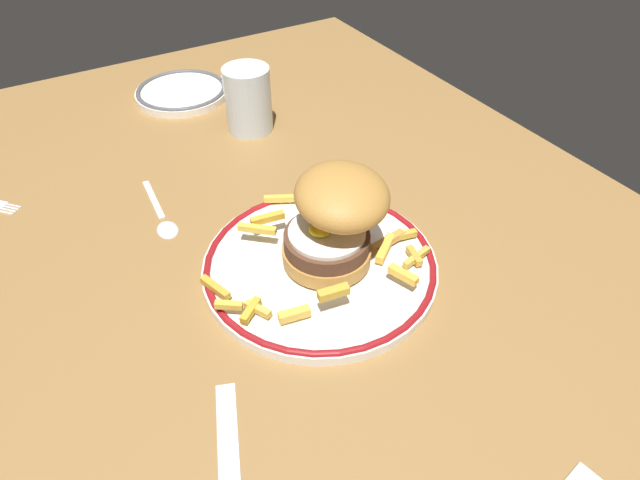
{
  "coord_description": "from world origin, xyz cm",
  "views": [
    {
      "loc": [
        40.99,
        -21.26,
        44.25
      ],
      "look_at": [
        2.64,
        1.57,
        4.6
      ],
      "focal_mm": 30.65,
      "sensor_mm": 36.0,
      "label": 1
    }
  ],
  "objects_px": {
    "water_glass": "(249,104)",
    "burger": "(335,219)",
    "spoon": "(164,221)",
    "side_plate": "(182,92)",
    "dinner_plate": "(320,265)"
  },
  "relations": [
    {
      "from": "side_plate",
      "to": "spoon",
      "type": "bearing_deg",
      "value": -23.82
    },
    {
      "from": "burger",
      "to": "side_plate",
      "type": "relative_size",
      "value": 0.77
    },
    {
      "from": "water_glass",
      "to": "spoon",
      "type": "height_order",
      "value": "water_glass"
    },
    {
      "from": "burger",
      "to": "side_plate",
      "type": "height_order",
      "value": "burger"
    },
    {
      "from": "burger",
      "to": "spoon",
      "type": "xyz_separation_m",
      "value": [
        -0.17,
        -0.14,
        -0.07
      ]
    },
    {
      "from": "burger",
      "to": "side_plate",
      "type": "bearing_deg",
      "value": -179.55
    },
    {
      "from": "water_glass",
      "to": "side_plate",
      "type": "xyz_separation_m",
      "value": [
        -0.16,
        -0.06,
        -0.03
      ]
    },
    {
      "from": "dinner_plate",
      "to": "side_plate",
      "type": "distance_m",
      "value": 0.49
    },
    {
      "from": "spoon",
      "to": "side_plate",
      "type": "bearing_deg",
      "value": 156.18
    },
    {
      "from": "side_plate",
      "to": "spoon",
      "type": "xyz_separation_m",
      "value": [
        0.32,
        -0.14,
        -0.0
      ]
    },
    {
      "from": "water_glass",
      "to": "burger",
      "type": "bearing_deg",
      "value": -8.75
    },
    {
      "from": "dinner_plate",
      "to": "spoon",
      "type": "distance_m",
      "value": 0.21
    },
    {
      "from": "burger",
      "to": "spoon",
      "type": "distance_m",
      "value": 0.24
    },
    {
      "from": "dinner_plate",
      "to": "water_glass",
      "type": "bearing_deg",
      "value": 168.23
    },
    {
      "from": "water_glass",
      "to": "spoon",
      "type": "distance_m",
      "value": 0.25
    }
  ]
}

